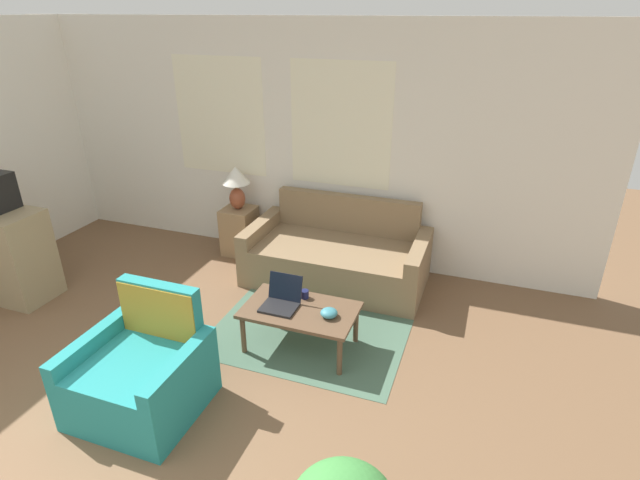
{
  "coord_description": "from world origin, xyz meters",
  "views": [
    {
      "loc": [
        2.2,
        -0.94,
        2.66
      ],
      "look_at": [
        0.81,
        2.92,
        0.75
      ],
      "focal_mm": 28.0,
      "sensor_mm": 36.0,
      "label": 1
    }
  ],
  "objects_px": {
    "couch": "(338,257)",
    "table_lamp": "(236,182)",
    "armchair": "(144,374)",
    "cup_navy": "(305,294)",
    "coffee_table": "(300,313)",
    "laptop": "(281,300)",
    "snack_bowl": "(329,313)"
  },
  "relations": [
    {
      "from": "couch",
      "to": "table_lamp",
      "type": "height_order",
      "value": "table_lamp"
    },
    {
      "from": "couch",
      "to": "armchair",
      "type": "distance_m",
      "value": 2.39
    },
    {
      "from": "armchair",
      "to": "cup_navy",
      "type": "distance_m",
      "value": 1.43
    },
    {
      "from": "armchair",
      "to": "cup_navy",
      "type": "height_order",
      "value": "armchair"
    },
    {
      "from": "couch",
      "to": "coffee_table",
      "type": "xyz_separation_m",
      "value": [
        0.08,
        -1.27,
        0.09
      ]
    },
    {
      "from": "table_lamp",
      "to": "laptop",
      "type": "xyz_separation_m",
      "value": [
        1.19,
        -1.47,
        -0.44
      ]
    },
    {
      "from": "armchair",
      "to": "snack_bowl",
      "type": "height_order",
      "value": "armchair"
    },
    {
      "from": "couch",
      "to": "table_lamp",
      "type": "distance_m",
      "value": 1.44
    },
    {
      "from": "cup_navy",
      "to": "snack_bowl",
      "type": "bearing_deg",
      "value": -35.12
    },
    {
      "from": "table_lamp",
      "to": "couch",
      "type": "bearing_deg",
      "value": -8.99
    },
    {
      "from": "coffee_table",
      "to": "armchair",
      "type": "bearing_deg",
      "value": -128.55
    },
    {
      "from": "laptop",
      "to": "cup_navy",
      "type": "bearing_deg",
      "value": 52.25
    },
    {
      "from": "armchair",
      "to": "snack_bowl",
      "type": "relative_size",
      "value": 6.14
    },
    {
      "from": "couch",
      "to": "laptop",
      "type": "distance_m",
      "value": 1.29
    },
    {
      "from": "armchair",
      "to": "coffee_table",
      "type": "xyz_separation_m",
      "value": [
        0.81,
        1.01,
        0.08
      ]
    },
    {
      "from": "armchair",
      "to": "laptop",
      "type": "bearing_deg",
      "value": 57.43
    },
    {
      "from": "couch",
      "to": "cup_navy",
      "type": "distance_m",
      "value": 1.11
    },
    {
      "from": "couch",
      "to": "table_lamp",
      "type": "bearing_deg",
      "value": 171.01
    },
    {
      "from": "couch",
      "to": "coffee_table",
      "type": "distance_m",
      "value": 1.27
    },
    {
      "from": "coffee_table",
      "to": "cup_navy",
      "type": "relative_size",
      "value": 12.98
    },
    {
      "from": "table_lamp",
      "to": "snack_bowl",
      "type": "distance_m",
      "value": 2.26
    },
    {
      "from": "couch",
      "to": "snack_bowl",
      "type": "xyz_separation_m",
      "value": [
        0.34,
        -1.3,
        0.16
      ]
    },
    {
      "from": "coffee_table",
      "to": "table_lamp",
      "type": "bearing_deg",
      "value": 132.75
    },
    {
      "from": "laptop",
      "to": "cup_navy",
      "type": "distance_m",
      "value": 0.23
    },
    {
      "from": "laptop",
      "to": "armchair",
      "type": "bearing_deg",
      "value": -122.57
    },
    {
      "from": "armchair",
      "to": "laptop",
      "type": "relative_size",
      "value": 2.91
    },
    {
      "from": "coffee_table",
      "to": "cup_navy",
      "type": "distance_m",
      "value": 0.19
    },
    {
      "from": "table_lamp",
      "to": "snack_bowl",
      "type": "xyz_separation_m",
      "value": [
        1.62,
        -1.5,
        -0.46
      ]
    },
    {
      "from": "table_lamp",
      "to": "laptop",
      "type": "height_order",
      "value": "table_lamp"
    },
    {
      "from": "armchair",
      "to": "coffee_table",
      "type": "distance_m",
      "value": 1.3
    },
    {
      "from": "cup_navy",
      "to": "snack_bowl",
      "type": "distance_m",
      "value": 0.36
    },
    {
      "from": "couch",
      "to": "cup_navy",
      "type": "relative_size",
      "value": 25.51
    }
  ]
}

